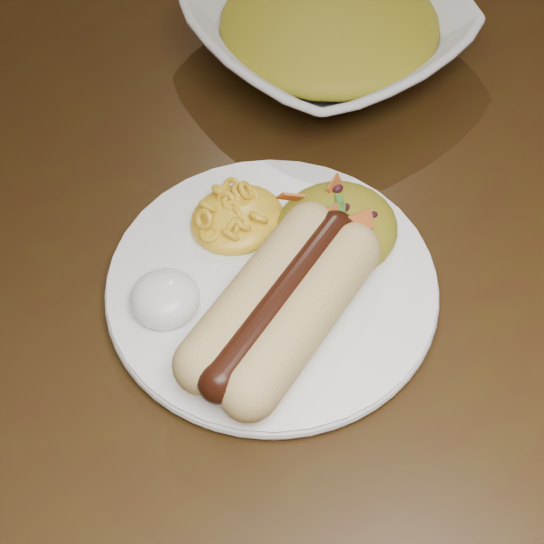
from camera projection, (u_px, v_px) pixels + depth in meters
table at (133, 348)px, 0.70m from camera, size 1.60×0.90×0.75m
plate at (272, 285)px, 0.62m from camera, size 0.26×0.26×0.01m
hotdog at (281, 304)px, 0.58m from camera, size 0.15×0.12×0.04m
mac_and_cheese at (237, 210)px, 0.64m from camera, size 0.08×0.08×0.03m
sour_cream at (164, 293)px, 0.59m from camera, size 0.06×0.06×0.03m
taco_salad at (338, 220)px, 0.63m from camera, size 0.10×0.09×0.04m
serving_bowl at (329, 33)px, 0.76m from camera, size 0.25×0.25×0.06m
bowl_filling at (330, 14)px, 0.74m from camera, size 0.26×0.26×0.05m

